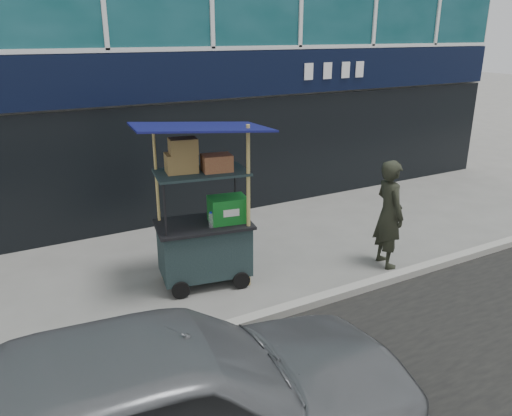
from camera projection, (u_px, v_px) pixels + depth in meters
ground at (326, 293)px, 7.49m from camera, size 80.00×80.00×0.00m
curb at (335, 295)px, 7.30m from camera, size 80.00×0.18×0.12m
vendor_cart at (205, 229)px, 7.54m from camera, size 2.08×1.63×2.54m
vendor_man at (389, 214)px, 8.12m from camera, size 0.56×0.73×1.80m
parked_car at (162, 411)px, 4.05m from camera, size 4.81×2.37×1.58m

